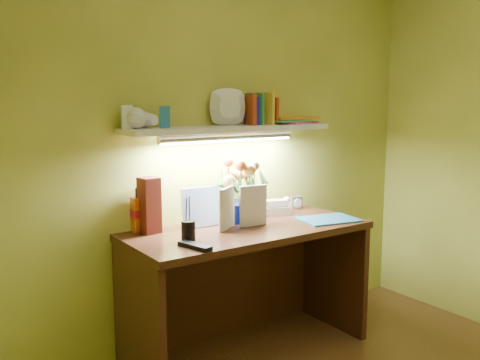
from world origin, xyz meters
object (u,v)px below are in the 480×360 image
desk (248,291)px  telephone (273,206)px  desk_clock (296,203)px  whisky_bottle (138,210)px  flower_bouquet (240,188)px

desk → telephone: size_ratio=7.79×
desk → desk_clock: bearing=23.1°
desk → whisky_bottle: size_ratio=5.75×
whisky_bottle → telephone: bearing=-4.1°
desk_clock → whisky_bottle: bearing=-175.5°
flower_bouquet → whisky_bottle: flower_bouquet is taller
desk_clock → whisky_bottle: 1.11m
desk → flower_bouquet: flower_bouquet is taller
telephone → desk_clock: telephone is taller
desk_clock → desk: bearing=-151.3°
telephone → desk: bearing=-130.4°
desk_clock → whisky_bottle: whisky_bottle is taller
desk → desk_clock: 0.73m
desk_clock → telephone: bearing=-163.5°
desk_clock → flower_bouquet: bearing=-166.5°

